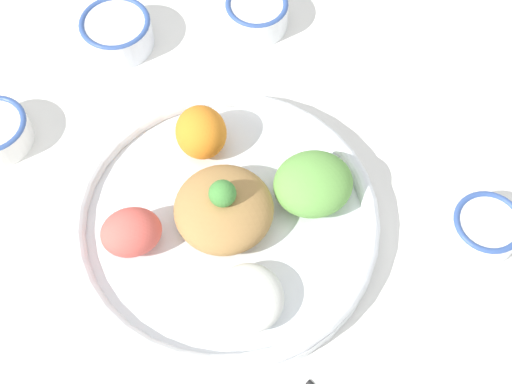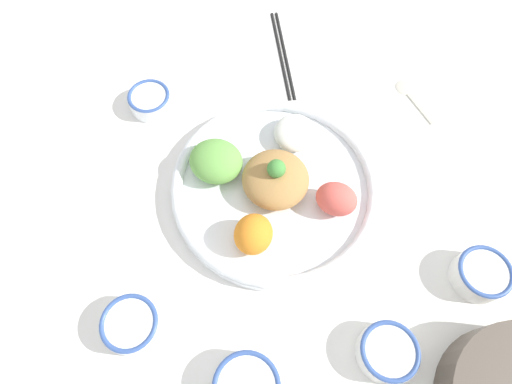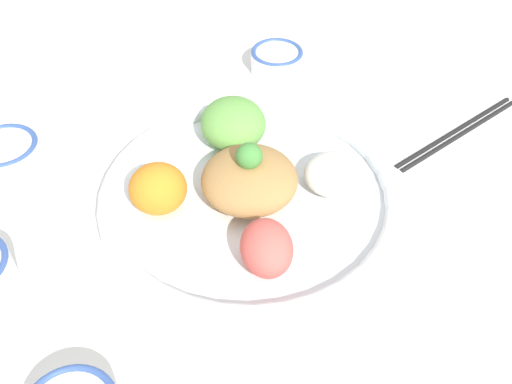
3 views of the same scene
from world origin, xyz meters
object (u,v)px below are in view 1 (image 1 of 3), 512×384
(salad_platter, at_px, (227,217))
(rice_bowl_plain, at_px, (486,227))
(sauce_bowl_red, at_px, (117,31))
(rice_bowl_blue, at_px, (257,13))

(salad_platter, distance_m, rice_bowl_plain, 0.30)
(sauce_bowl_red, distance_m, rice_bowl_blue, 0.20)
(sauce_bowl_red, bearing_deg, salad_platter, -147.34)
(salad_platter, relative_size, rice_bowl_plain, 4.43)
(sauce_bowl_red, bearing_deg, rice_bowl_blue, -75.85)
(salad_platter, bearing_deg, sauce_bowl_red, 32.66)
(salad_platter, height_order, rice_bowl_blue, salad_platter)
(sauce_bowl_red, height_order, rice_bowl_plain, sauce_bowl_red)
(rice_bowl_blue, bearing_deg, sauce_bowl_red, 104.15)
(salad_platter, distance_m, rice_bowl_blue, 0.32)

